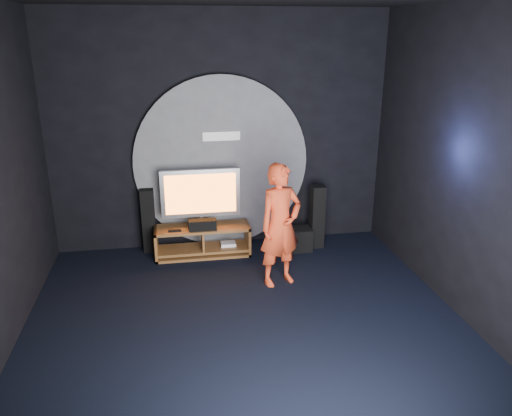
{
  "coord_description": "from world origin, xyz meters",
  "views": [
    {
      "loc": [
        -0.73,
        -4.82,
        3.14
      ],
      "look_at": [
        0.28,
        1.05,
        1.05
      ],
      "focal_mm": 35.0,
      "sensor_mm": 36.0,
      "label": 1
    }
  ],
  "objects_px": {
    "tower_speaker_left": "(149,220)",
    "subwoofer": "(300,239)",
    "tv": "(201,195)",
    "media_console": "(203,243)",
    "player": "(280,225)",
    "tower_speaker_right": "(317,216)"
  },
  "relations": [
    {
      "from": "tower_speaker_right",
      "to": "tv",
      "type": "bearing_deg",
      "value": 178.75
    },
    {
      "from": "tv",
      "to": "tower_speaker_left",
      "type": "xyz_separation_m",
      "value": [
        -0.78,
        0.23,
        -0.43
      ]
    },
    {
      "from": "media_console",
      "to": "player",
      "type": "xyz_separation_m",
      "value": [
        0.94,
        -1.05,
        0.62
      ]
    },
    {
      "from": "tower_speaker_left",
      "to": "tower_speaker_right",
      "type": "height_order",
      "value": "same"
    },
    {
      "from": "tower_speaker_left",
      "to": "subwoofer",
      "type": "xyz_separation_m",
      "value": [
        2.27,
        -0.36,
        -0.32
      ]
    },
    {
      "from": "tower_speaker_right",
      "to": "player",
      "type": "xyz_separation_m",
      "value": [
        -0.82,
        -1.08,
        0.32
      ]
    },
    {
      "from": "media_console",
      "to": "subwoofer",
      "type": "bearing_deg",
      "value": -2.16
    },
    {
      "from": "media_console",
      "to": "player",
      "type": "distance_m",
      "value": 1.54
    },
    {
      "from": "tower_speaker_left",
      "to": "media_console",
      "type": "bearing_deg",
      "value": -20.86
    },
    {
      "from": "media_console",
      "to": "tower_speaker_left",
      "type": "distance_m",
      "value": 0.89
    },
    {
      "from": "tower_speaker_right",
      "to": "subwoofer",
      "type": "distance_m",
      "value": 0.43
    },
    {
      "from": "tv",
      "to": "tower_speaker_right",
      "type": "xyz_separation_m",
      "value": [
        1.76,
        -0.04,
        -0.43
      ]
    },
    {
      "from": "tv",
      "to": "player",
      "type": "bearing_deg",
      "value": -49.8
    },
    {
      "from": "tower_speaker_left",
      "to": "tower_speaker_right",
      "type": "bearing_deg",
      "value": -6.09
    },
    {
      "from": "player",
      "to": "media_console",
      "type": "bearing_deg",
      "value": 111.79
    },
    {
      "from": "subwoofer",
      "to": "player",
      "type": "distance_m",
      "value": 1.3
    },
    {
      "from": "subwoofer",
      "to": "tower_speaker_left",
      "type": "bearing_deg",
      "value": 171.08
    },
    {
      "from": "tv",
      "to": "media_console",
      "type": "bearing_deg",
      "value": -83.99
    },
    {
      "from": "tv",
      "to": "subwoofer",
      "type": "bearing_deg",
      "value": -4.73
    },
    {
      "from": "tv",
      "to": "player",
      "type": "xyz_separation_m",
      "value": [
        0.94,
        -1.12,
        -0.1
      ]
    },
    {
      "from": "media_console",
      "to": "tower_speaker_left",
      "type": "bearing_deg",
      "value": 159.14
    },
    {
      "from": "tower_speaker_left",
      "to": "player",
      "type": "bearing_deg",
      "value": -38.06
    }
  ]
}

